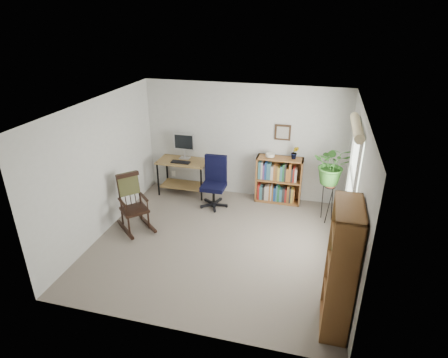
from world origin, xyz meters
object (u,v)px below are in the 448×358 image
(desk, at_px, (183,177))
(tall_bookshelf, at_px, (341,269))
(low_bookshelf, at_px, (279,180))
(rocking_chair, at_px, (134,203))
(office_chair, at_px, (214,183))

(desk, height_order, tall_bookshelf, tall_bookshelf)
(low_bookshelf, height_order, tall_bookshelf, tall_bookshelf)
(rocking_chair, bearing_deg, tall_bookshelf, -68.60)
(desk, relative_size, rocking_chair, 0.99)
(desk, height_order, office_chair, office_chair)
(rocking_chair, distance_m, low_bookshelf, 2.96)
(office_chair, relative_size, tall_bookshelf, 0.62)
(rocking_chair, height_order, low_bookshelf, rocking_chair)
(rocking_chair, bearing_deg, office_chair, -0.37)
(desk, height_order, low_bookshelf, low_bookshelf)
(rocking_chair, relative_size, low_bookshelf, 1.08)
(desk, xyz_separation_m, office_chair, (0.81, -0.43, 0.15))
(desk, distance_m, tall_bookshelf, 4.45)
(desk, relative_size, office_chair, 1.00)
(desk, distance_m, low_bookshelf, 2.06)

